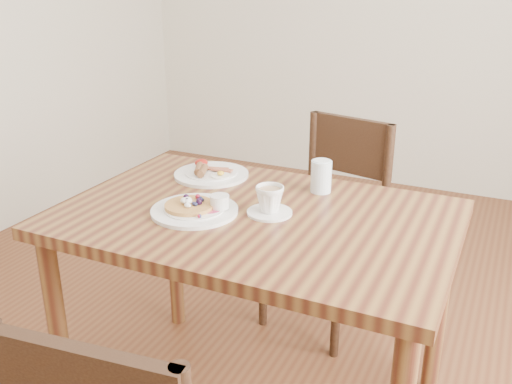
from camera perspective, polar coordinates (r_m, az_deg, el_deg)
dining_table at (r=1.80m, az=0.00°, el=-5.02°), size 1.20×0.80×0.75m
chair_far at (r=2.42m, az=7.52°, el=-2.17°), size 0.50×0.50×0.88m
pancake_plate at (r=1.77m, az=-6.03°, el=-1.62°), size 0.27×0.27×0.06m
breakfast_plate at (r=2.08m, az=-4.60°, el=1.91°), size 0.27×0.27×0.04m
teacup_saucer at (r=1.74m, az=1.38°, el=-0.94°), size 0.14×0.14×0.09m
water_glass at (r=1.92m, az=6.53°, el=1.56°), size 0.07×0.07×0.11m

